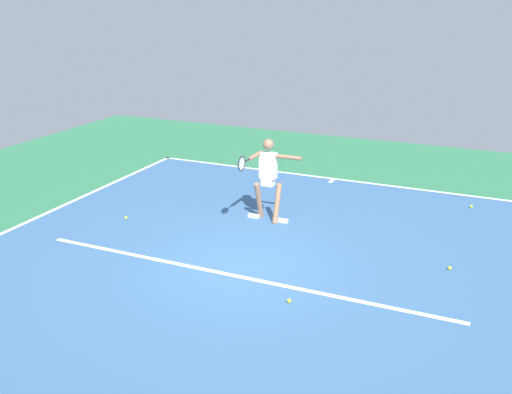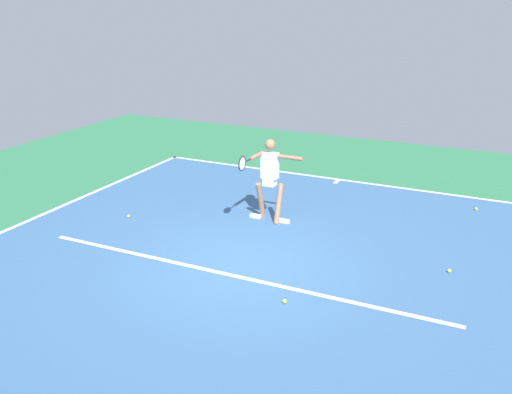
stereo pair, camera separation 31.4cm
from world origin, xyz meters
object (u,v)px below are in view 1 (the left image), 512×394
Objects in this scene: tennis_player at (268,175)px; tennis_ball_by_baseline at (289,301)px; tennis_ball_near_player at (450,268)px; tennis_ball_near_service_line at (471,207)px; tennis_ball_centre_court at (126,218)px.

tennis_player is 3.56m from tennis_ball_by_baseline.
tennis_ball_near_player is 3.37m from tennis_ball_near_service_line.
tennis_ball_by_baseline is (-1.62, 3.02, -0.97)m from tennis_player.
tennis_player is at bearing -61.70° from tennis_ball_by_baseline.
tennis_ball_centre_court is at bearing 2.39° from tennis_ball_near_player.
tennis_ball_centre_court and tennis_ball_near_service_line have the same top height.
tennis_ball_by_baseline is at bearing 156.64° from tennis_ball_centre_court.
tennis_player reaches higher than tennis_ball_centre_court.
tennis_ball_near_player is at bearing 88.46° from tennis_ball_near_service_line.
tennis_player is at bearing 33.20° from tennis_ball_near_service_line.
tennis_ball_centre_court is at bearing 28.91° from tennis_ball_near_service_line.
tennis_ball_near_player and tennis_ball_centre_court have the same top height.
tennis_ball_near_player and tennis_ball_by_baseline have the same top height.
tennis_ball_centre_court and tennis_ball_by_baseline have the same top height.
tennis_ball_near_service_line is at bearing -91.54° from tennis_ball_near_player.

